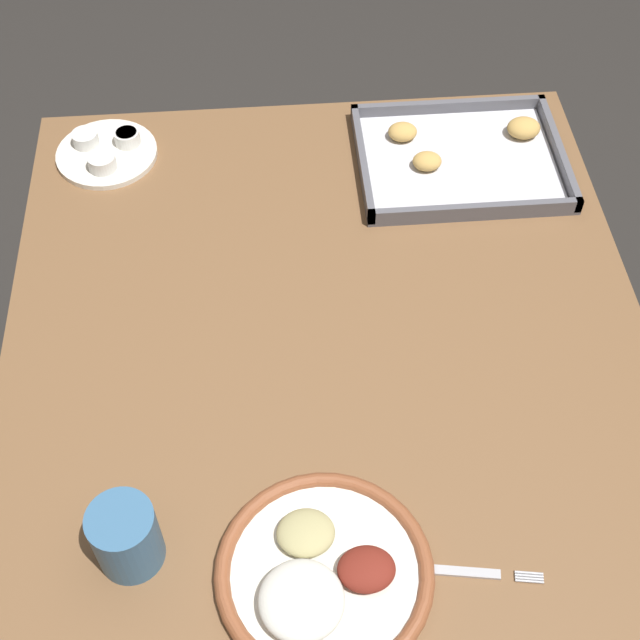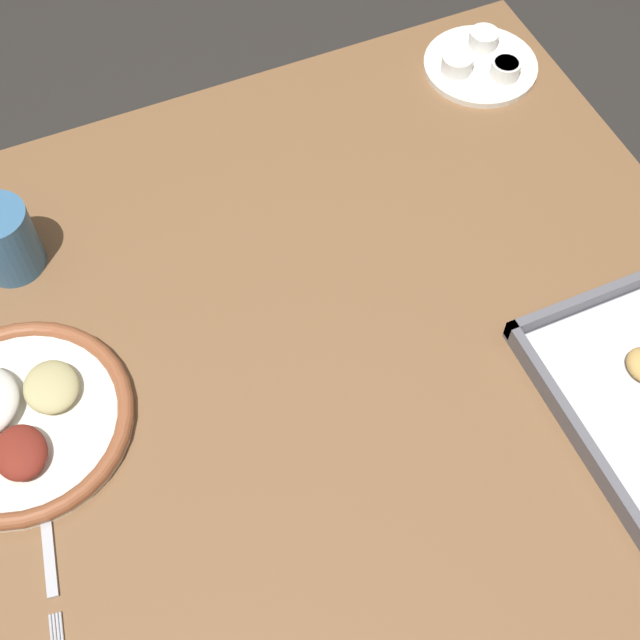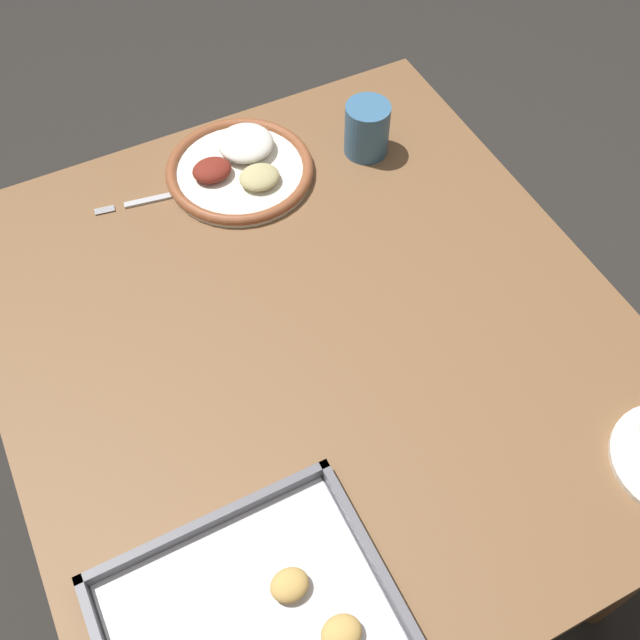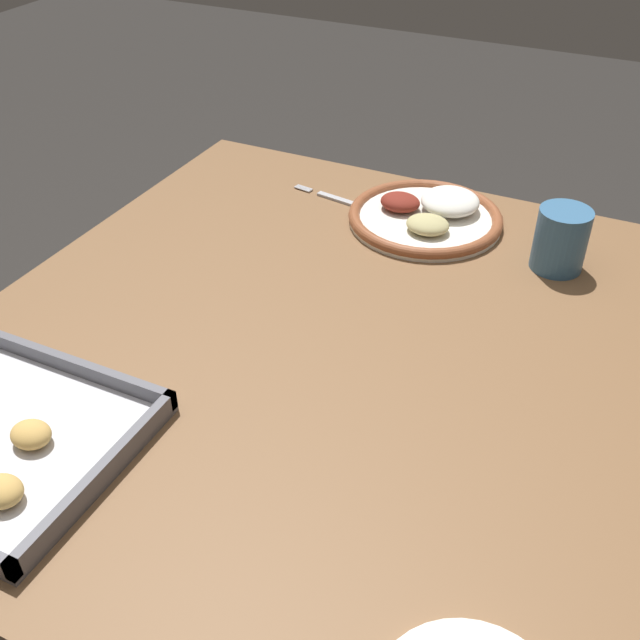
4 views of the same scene
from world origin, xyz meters
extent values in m
plane|color=#282623|center=(0.00, 0.00, 0.00)|extent=(8.00, 8.00, 0.00)
cube|color=brown|center=(0.00, 0.00, 0.72)|extent=(0.96, 1.07, 0.03)
cylinder|color=brown|center=(-0.43, 0.49, 0.35)|extent=(0.06, 0.06, 0.70)
cylinder|color=white|center=(-0.04, -0.38, 0.74)|extent=(0.27, 0.27, 0.01)
torus|color=brown|center=(-0.04, -0.38, 0.74)|extent=(0.27, 0.27, 0.02)
ellipsoid|color=maroon|center=(0.01, -0.38, 0.76)|extent=(0.07, 0.06, 0.03)
ellipsoid|color=tan|center=(-0.06, -0.33, 0.76)|extent=(0.07, 0.07, 0.03)
cube|color=#B2B2B7|center=(0.11, -0.38, 0.73)|extent=(0.14, 0.03, 0.00)
cylinder|color=#B2B2B7|center=(0.21, -0.41, 0.73)|extent=(0.04, 0.01, 0.00)
cylinder|color=#B2B2B7|center=(0.22, -0.40, 0.73)|extent=(0.04, 0.01, 0.00)
cylinder|color=#B2B2B7|center=(0.22, -0.40, 0.73)|extent=(0.04, 0.01, 0.00)
cylinder|color=#B2B2B7|center=(0.22, -0.39, 0.73)|extent=(0.04, 0.01, 0.00)
cylinder|color=white|center=(-0.35, 0.42, 0.74)|extent=(0.18, 0.18, 0.01)
cylinder|color=silver|center=(-0.39, 0.44, 0.75)|extent=(0.05, 0.05, 0.02)
cylinder|color=#C67F23|center=(-0.39, 0.44, 0.76)|extent=(0.04, 0.04, 0.01)
cylinder|color=silver|center=(-0.36, 0.38, 0.76)|extent=(0.05, 0.05, 0.03)
cylinder|color=#B22819|center=(-0.36, 0.38, 0.77)|extent=(0.04, 0.04, 0.01)
cylinder|color=silver|center=(-0.32, 0.44, 0.76)|extent=(0.05, 0.05, 0.03)
cylinder|color=#593319|center=(-0.32, 0.44, 0.76)|extent=(0.04, 0.04, 0.01)
cube|color=#595960|center=(0.26, 0.22, 0.75)|extent=(0.36, 0.01, 0.02)
cube|color=#595960|center=(0.09, 0.35, 0.75)|extent=(0.01, 0.28, 0.02)
cylinder|color=#38668E|center=(-0.27, -0.33, 0.78)|extent=(0.08, 0.08, 0.10)
camera|label=1|loc=(-0.08, -0.80, 1.79)|focal=50.00mm
camera|label=2|loc=(0.53, -0.23, 1.70)|focal=50.00mm
camera|label=3|loc=(0.28, 0.59, 1.71)|focal=42.00mm
camera|label=4|loc=(-0.37, 0.75, 1.38)|focal=42.00mm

